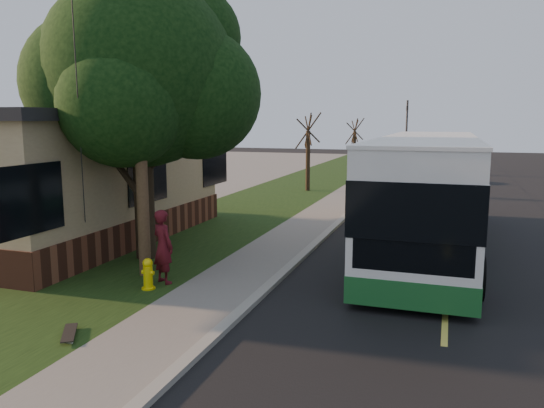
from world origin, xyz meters
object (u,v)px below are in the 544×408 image
(leafy_tree, at_px, (143,76))
(traffic_signal, at_px, (406,130))
(bare_tree_near, at_px, (308,153))
(bare_tree_far, at_px, (354,146))
(utility_pole, at_px, (138,92))
(skateboard_main, at_px, (69,333))
(dumpster, at_px, (156,198))
(fire_hydrant, at_px, (148,274))
(skateboarder, at_px, (163,246))
(transit_bus, at_px, (427,189))
(distant_car, at_px, (426,172))

(leafy_tree, relative_size, traffic_signal, 1.42)
(bare_tree_near, height_order, bare_tree_far, bare_tree_near)
(utility_pole, distance_m, skateboard_main, 5.98)
(leafy_tree, relative_size, dumpster, 5.42)
(fire_hydrant, relative_size, traffic_signal, 0.13)
(utility_pole, xyz_separation_m, bare_tree_near, (-0.19, 17.01, -2.48))
(leafy_tree, relative_size, skateboarder, 4.34)
(bare_tree_far, relative_size, skateboard_main, 4.71)
(skateboarder, bearing_deg, leafy_tree, -25.18)
(utility_pole, distance_m, traffic_signal, 33.26)
(leafy_tree, xyz_separation_m, traffic_signal, (4.67, 31.35, -2.00))
(utility_pole, height_order, transit_bus, utility_pole)
(utility_pole, distance_m, distant_car, 24.76)
(bare_tree_far, height_order, skateboard_main, bare_tree_far)
(leafy_tree, height_order, skateboard_main, leafy_tree)
(utility_pole, bearing_deg, traffic_signal, 83.42)
(skateboard_main, bearing_deg, bare_tree_far, 90.87)
(skateboarder, distance_m, distant_car, 24.70)
(traffic_signal, bearing_deg, leafy_tree, -98.47)
(fire_hydrant, relative_size, skateboard_main, 0.86)
(fire_hydrant, distance_m, bare_tree_far, 30.04)
(skateboard_main, bearing_deg, dumpster, 113.94)
(transit_bus, relative_size, skateboarder, 7.15)
(bare_tree_far, distance_m, distant_car, 7.75)
(distant_car, bearing_deg, leafy_tree, -104.43)
(fire_hydrant, height_order, distant_car, distant_car)
(bare_tree_near, xyz_separation_m, transit_bus, (6.81, -11.45, -0.30))
(bare_tree_near, relative_size, skateboarder, 2.40)
(skateboarder, xyz_separation_m, dumpster, (-5.39, 8.74, -0.30))
(bare_tree_near, bearing_deg, bare_tree_far, 87.61)
(transit_bus, height_order, skateboard_main, transit_bus)
(transit_bus, bearing_deg, fire_hydrant, -132.07)
(fire_hydrant, height_order, leafy_tree, leafy_tree)
(leafy_tree, bearing_deg, fire_hydrant, -59.33)
(distant_car, bearing_deg, skateboard_main, -97.89)
(bare_tree_far, bearing_deg, skateboarder, -89.03)
(transit_bus, height_order, distant_car, transit_bus)
(transit_bus, relative_size, distant_car, 3.18)
(distant_car, bearing_deg, bare_tree_near, -129.41)
(fire_hydrant, distance_m, distant_car, 25.26)
(bare_tree_near, height_order, skateboarder, bare_tree_near)
(transit_bus, xyz_separation_m, skateboarder, (-5.81, -6.00, -0.88))
(fire_hydrant, bearing_deg, skateboard_main, -88.00)
(skateboard_main, distance_m, dumpster, 13.30)
(traffic_signal, relative_size, distant_car, 1.36)
(fire_hydrant, xyz_separation_m, traffic_signal, (3.10, 34.00, 2.73))
(skateboard_main, bearing_deg, transit_bus, 58.28)
(skateboarder, bearing_deg, distant_car, -75.46)
(bare_tree_near, bearing_deg, utility_pole, -89.34)
(leafy_tree, distance_m, bare_tree_near, 15.66)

